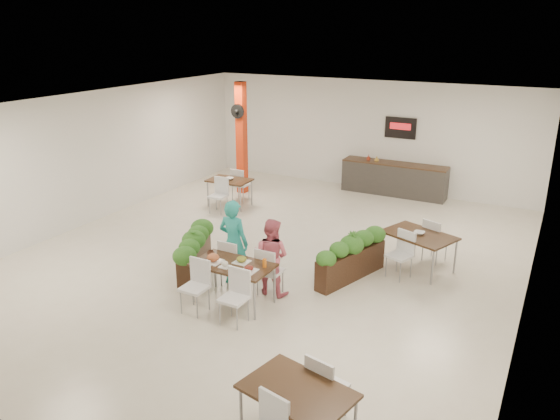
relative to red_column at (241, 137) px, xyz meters
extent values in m
plane|color=beige|center=(3.00, -3.79, -1.64)|extent=(12.00, 12.00, 0.00)
cube|color=white|center=(3.00, 2.21, -0.04)|extent=(10.00, 0.10, 3.20)
cube|color=white|center=(3.00, -9.79, -0.04)|extent=(10.00, 0.10, 3.20)
cube|color=white|center=(-2.00, -3.79, -0.04)|extent=(0.10, 12.00, 3.20)
cube|color=white|center=(8.00, -3.79, -0.04)|extent=(0.10, 12.00, 3.20)
cube|color=white|center=(3.00, -3.79, 1.56)|extent=(10.00, 12.00, 0.04)
cube|color=red|center=(0.00, 0.01, -0.04)|extent=(0.25, 0.25, 3.20)
cylinder|color=black|center=(0.00, -0.17, 0.76)|extent=(0.40, 0.06, 0.40)
sphere|color=black|center=(0.00, -0.21, 0.76)|extent=(0.12, 0.12, 0.12)
cube|color=#312E2B|center=(4.00, 1.86, -1.19)|extent=(3.00, 0.60, 0.90)
cube|color=#301E10|center=(4.00, 1.86, -0.72)|extent=(3.00, 0.62, 0.04)
cube|color=black|center=(4.00, 2.17, 0.26)|extent=(0.90, 0.04, 0.60)
cube|color=red|center=(4.00, 2.14, 0.31)|extent=(0.60, 0.02, 0.18)
imported|color=#AB321C|center=(3.20, 1.86, -0.61)|extent=(0.09, 0.09, 0.19)
imported|color=gold|center=(3.45, 1.86, -0.62)|extent=(0.13, 0.13, 0.17)
cube|color=#301E10|center=(3.43, -5.83, -0.91)|extent=(1.41, 0.82, 0.04)
cylinder|color=gray|center=(2.78, -6.16, -1.29)|extent=(0.04, 0.04, 0.71)
cylinder|color=gray|center=(4.06, -6.18, -1.29)|extent=(0.04, 0.04, 0.71)
cylinder|color=gray|center=(2.79, -5.48, -1.29)|extent=(0.04, 0.04, 0.71)
cylinder|color=gray|center=(4.07, -5.50, -1.29)|extent=(0.04, 0.04, 0.71)
cube|color=white|center=(3.03, -5.22, -1.19)|extent=(0.43, 0.43, 0.05)
cube|color=white|center=(3.03, -5.41, -0.94)|extent=(0.42, 0.05, 0.45)
cylinder|color=gray|center=(3.21, -5.06, -1.43)|extent=(0.02, 0.02, 0.43)
cylinder|color=gray|center=(2.87, -5.05, -1.43)|extent=(0.02, 0.02, 0.43)
cylinder|color=gray|center=(3.20, -5.40, -1.43)|extent=(0.02, 0.02, 0.43)
cylinder|color=gray|center=(2.86, -5.39, -1.43)|extent=(0.02, 0.02, 0.43)
cube|color=white|center=(3.83, -5.23, -1.19)|extent=(0.43, 0.43, 0.05)
cube|color=white|center=(3.83, -5.42, -0.94)|extent=(0.42, 0.05, 0.45)
cylinder|color=gray|center=(4.01, -5.07, -1.43)|extent=(0.02, 0.02, 0.43)
cylinder|color=gray|center=(3.67, -5.06, -1.43)|extent=(0.02, 0.02, 0.43)
cylinder|color=gray|center=(4.00, -5.41, -1.43)|extent=(0.02, 0.02, 0.43)
cylinder|color=gray|center=(3.66, -5.40, -1.43)|extent=(0.02, 0.02, 0.43)
cube|color=white|center=(3.02, -6.42, -1.19)|extent=(0.43, 0.43, 0.05)
cube|color=white|center=(3.02, -6.23, -0.94)|extent=(0.42, 0.05, 0.45)
cylinder|color=gray|center=(2.84, -6.59, -1.43)|extent=(0.02, 0.02, 0.43)
cylinder|color=gray|center=(3.18, -6.59, -1.43)|extent=(0.02, 0.02, 0.43)
cylinder|color=gray|center=(2.85, -6.25, -1.43)|extent=(0.02, 0.02, 0.43)
cylinder|color=gray|center=(3.19, -6.25, -1.43)|extent=(0.02, 0.02, 0.43)
cube|color=white|center=(3.82, -6.43, -1.19)|extent=(0.43, 0.43, 0.05)
cube|color=white|center=(3.82, -6.24, -0.94)|extent=(0.42, 0.05, 0.45)
cylinder|color=gray|center=(3.64, -6.60, -1.43)|extent=(0.02, 0.02, 0.43)
cylinder|color=gray|center=(3.98, -6.61, -1.43)|extent=(0.02, 0.02, 0.43)
cylinder|color=gray|center=(3.65, -6.26, -1.43)|extent=(0.02, 0.02, 0.43)
cylinder|color=gray|center=(3.99, -6.27, -1.43)|extent=(0.02, 0.02, 0.43)
cube|color=white|center=(3.07, -5.92, -0.89)|extent=(0.30, 0.30, 0.01)
ellipsoid|color=brown|center=(3.07, -5.92, -0.81)|extent=(0.22, 0.22, 0.13)
cube|color=white|center=(3.53, -5.71, -0.89)|extent=(0.26, 0.26, 0.01)
ellipsoid|color=orange|center=(3.53, -5.71, -0.82)|extent=(0.18, 0.18, 0.11)
cube|color=white|center=(3.82, -5.95, -0.89)|extent=(0.26, 0.26, 0.01)
ellipsoid|color=#541610|center=(3.82, -5.95, -0.83)|extent=(0.16, 0.16, 0.10)
cube|color=white|center=(3.37, -6.01, -0.89)|extent=(0.18, 0.18, 0.01)
ellipsoid|color=white|center=(3.37, -6.01, -0.84)|extent=(0.12, 0.12, 0.07)
cylinder|color=orange|center=(3.98, -5.69, -0.82)|extent=(0.07, 0.07, 0.15)
imported|color=#4F2F21|center=(2.88, -5.72, -0.84)|extent=(0.12, 0.12, 0.10)
imported|color=teal|center=(3.03, -5.18, -0.81)|extent=(0.62, 0.41, 1.67)
imported|color=#D86075|center=(3.83, -5.18, -0.92)|extent=(0.71, 0.56, 1.44)
cube|color=black|center=(2.05, -5.11, -1.37)|extent=(0.87, 1.64, 0.55)
ellipsoid|color=#1B5117|center=(2.30, -5.74, -0.97)|extent=(0.40, 0.40, 0.32)
ellipsoid|color=#1B5117|center=(2.18, -5.43, -0.97)|extent=(0.40, 0.40, 0.32)
ellipsoid|color=#1B5117|center=(2.05, -5.11, -0.97)|extent=(0.40, 0.40, 0.32)
ellipsoid|color=#1B5117|center=(1.92, -4.80, -0.97)|extent=(0.40, 0.40, 0.32)
ellipsoid|color=#1B5117|center=(1.80, -4.49, -0.97)|extent=(0.40, 0.40, 0.32)
imported|color=#1B5117|center=(2.05, -5.11, -0.91)|extent=(0.32, 0.28, 0.36)
cube|color=black|center=(4.91, -3.96, -1.35)|extent=(0.82, 1.79, 0.59)
ellipsoid|color=#1B5117|center=(4.69, -4.66, -0.93)|extent=(0.40, 0.40, 0.32)
ellipsoid|color=#1B5117|center=(4.80, -4.31, -0.93)|extent=(0.40, 0.40, 0.32)
ellipsoid|color=#1B5117|center=(4.91, -3.96, -0.93)|extent=(0.40, 0.40, 0.32)
ellipsoid|color=#1B5117|center=(5.03, -3.60, -0.93)|extent=(0.40, 0.40, 0.32)
ellipsoid|color=#1B5117|center=(5.14, -3.25, -0.93)|extent=(0.40, 0.40, 0.32)
imported|color=#1B5117|center=(4.91, -3.96, -0.86)|extent=(0.22, 0.22, 0.39)
cube|color=#301E10|center=(0.39, -1.28, -0.91)|extent=(1.16, 0.80, 0.04)
cylinder|color=gray|center=(-0.09, -1.62, -1.29)|extent=(0.04, 0.04, 0.71)
cylinder|color=gray|center=(0.91, -1.57, -1.29)|extent=(0.04, 0.04, 0.71)
cylinder|color=gray|center=(-0.12, -0.99, -1.29)|extent=(0.04, 0.04, 0.71)
cylinder|color=gray|center=(0.88, -0.94, -1.29)|extent=(0.04, 0.04, 0.71)
cube|color=white|center=(0.36, -0.68, -1.19)|extent=(0.44, 0.44, 0.05)
cube|color=white|center=(0.37, -0.87, -0.94)|extent=(0.42, 0.06, 0.45)
cylinder|color=gray|center=(0.53, -0.50, -1.43)|extent=(0.02, 0.02, 0.43)
cylinder|color=gray|center=(0.19, -0.52, -1.43)|extent=(0.02, 0.02, 0.43)
cylinder|color=gray|center=(0.54, -0.84, -1.43)|extent=(0.02, 0.02, 0.43)
cylinder|color=gray|center=(0.20, -0.86, -1.43)|extent=(0.02, 0.02, 0.43)
cube|color=white|center=(0.42, -1.88, -1.19)|extent=(0.44, 0.44, 0.05)
cube|color=white|center=(0.41, -1.69, -0.94)|extent=(0.42, 0.06, 0.45)
cylinder|color=gray|center=(0.26, -2.06, -1.43)|extent=(0.02, 0.02, 0.43)
cylinder|color=gray|center=(0.60, -2.04, -1.43)|extent=(0.02, 0.02, 0.43)
cylinder|color=gray|center=(0.24, -1.72, -1.43)|extent=(0.02, 0.02, 0.43)
cylinder|color=gray|center=(0.58, -1.70, -1.43)|extent=(0.02, 0.02, 0.43)
imported|color=white|center=(0.39, -1.28, -0.87)|extent=(0.22, 0.22, 0.05)
cube|color=#301E10|center=(5.93, -2.89, -0.91)|extent=(1.58, 1.33, 0.04)
cylinder|color=gray|center=(5.21, -3.03, -1.29)|extent=(0.04, 0.04, 0.71)
cylinder|color=gray|center=(6.36, -3.48, -1.29)|extent=(0.04, 0.04, 0.71)
cylinder|color=gray|center=(5.50, -2.30, -1.29)|extent=(0.04, 0.04, 0.71)
cylinder|color=gray|center=(6.64, -2.75, -1.29)|extent=(0.04, 0.04, 0.71)
cube|color=white|center=(6.15, -2.33, -1.19)|extent=(0.54, 0.54, 0.05)
cube|color=white|center=(6.08, -2.51, -0.94)|extent=(0.41, 0.19, 0.45)
cylinder|color=gray|center=(6.37, -2.23, -1.43)|extent=(0.02, 0.02, 0.43)
cylinder|color=gray|center=(6.05, -2.11, -1.43)|extent=(0.02, 0.02, 0.43)
cylinder|color=gray|center=(6.24, -2.55, -1.43)|extent=(0.02, 0.02, 0.43)
cylinder|color=gray|center=(5.93, -2.43, -1.43)|extent=(0.02, 0.02, 0.43)
cube|color=white|center=(5.71, -3.45, -1.19)|extent=(0.54, 0.54, 0.05)
cube|color=white|center=(5.78, -3.27, -0.94)|extent=(0.41, 0.19, 0.45)
cylinder|color=gray|center=(5.49, -3.55, -1.43)|extent=(0.02, 0.02, 0.43)
cylinder|color=gray|center=(5.81, -3.67, -1.43)|extent=(0.02, 0.02, 0.43)
cylinder|color=gray|center=(5.62, -3.23, -1.43)|extent=(0.02, 0.02, 0.43)
cylinder|color=gray|center=(5.93, -3.35, -1.43)|extent=(0.02, 0.02, 0.43)
imported|color=white|center=(5.93, -2.89, -0.87)|extent=(0.22, 0.22, 0.05)
cube|color=#301E10|center=(5.95, -8.40, -0.91)|extent=(1.40, 1.08, 0.04)
cylinder|color=gray|center=(5.32, -8.63, -1.29)|extent=(0.04, 0.04, 0.71)
cylinder|color=gray|center=(5.47, -7.93, -1.29)|extent=(0.04, 0.04, 0.71)
cube|color=white|center=(6.08, -7.81, -1.19)|extent=(0.50, 0.50, 0.05)
cube|color=white|center=(6.04, -8.00, -0.94)|extent=(0.42, 0.13, 0.45)
cylinder|color=gray|center=(6.28, -7.68, -1.43)|extent=(0.02, 0.02, 0.43)
cylinder|color=gray|center=(5.95, -7.61, -1.43)|extent=(0.02, 0.02, 0.43)
cylinder|color=gray|center=(6.21, -8.01, -1.43)|extent=(0.02, 0.02, 0.43)
cylinder|color=gray|center=(5.88, -7.94, -1.43)|extent=(0.02, 0.02, 0.43)
cube|color=white|center=(5.86, -8.80, -0.94)|extent=(0.42, 0.13, 0.45)
camera|label=1|loc=(8.23, -13.11, 3.07)|focal=35.00mm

